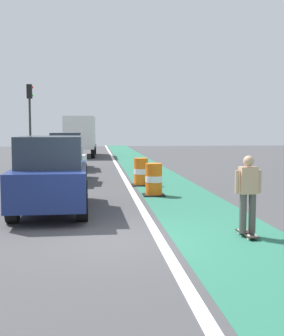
# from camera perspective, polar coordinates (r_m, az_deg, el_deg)

# --- Properties ---
(ground_plane) EXTENTS (100.00, 100.00, 0.00)m
(ground_plane) POSITION_cam_1_polar(r_m,az_deg,el_deg) (9.15, -3.59, -9.04)
(ground_plane) COLOR #424244
(bike_lane_strip) EXTENTS (2.50, 80.00, 0.01)m
(bike_lane_strip) POSITION_cam_1_polar(r_m,az_deg,el_deg) (21.16, 1.58, -0.99)
(bike_lane_strip) COLOR #286B51
(bike_lane_strip) RESTS_ON ground
(lane_divider_stripe) EXTENTS (0.20, 80.00, 0.01)m
(lane_divider_stripe) POSITION_cam_1_polar(r_m,az_deg,el_deg) (21.02, -2.47, -1.03)
(lane_divider_stripe) COLOR silver
(lane_divider_stripe) RESTS_ON ground
(skateboarder_on_lane) EXTENTS (0.57, 0.81, 1.69)m
(skateboarder_on_lane) POSITION_cam_1_polar(r_m,az_deg,el_deg) (9.31, 13.58, -3.20)
(skateboarder_on_lane) COLOR black
(skateboarder_on_lane) RESTS_ON ground
(parked_suv_nearest) EXTENTS (2.00, 4.64, 2.04)m
(parked_suv_nearest) POSITION_cam_1_polar(r_m,az_deg,el_deg) (12.14, -11.63, -0.68)
(parked_suv_nearest) COLOR navy
(parked_suv_nearest) RESTS_ON ground
(parked_sedan_second) EXTENTS (2.10, 4.20, 1.70)m
(parked_sedan_second) POSITION_cam_1_polar(r_m,az_deg,el_deg) (18.99, -10.44, 0.75)
(parked_sedan_second) COLOR silver
(parked_sedan_second) RESTS_ON ground
(parked_suv_third) EXTENTS (2.02, 4.65, 2.04)m
(parked_suv_third) POSITION_cam_1_polar(r_m,az_deg,el_deg) (25.05, -9.80, 2.24)
(parked_suv_third) COLOR #9EA0A5
(parked_suv_third) RESTS_ON ground
(traffic_barrel_front) EXTENTS (0.73, 0.73, 1.09)m
(traffic_barrel_front) POSITION_cam_1_polar(r_m,az_deg,el_deg) (14.76, 1.54, -1.55)
(traffic_barrel_front) COLOR orange
(traffic_barrel_front) RESTS_ON ground
(traffic_barrel_mid) EXTENTS (0.73, 0.73, 1.09)m
(traffic_barrel_mid) POSITION_cam_1_polar(r_m,az_deg,el_deg) (17.42, -0.13, -0.54)
(traffic_barrel_mid) COLOR orange
(traffic_barrel_mid) RESTS_ON ground
(delivery_truck_down_block) EXTENTS (2.47, 7.64, 3.23)m
(delivery_truck_down_block) POSITION_cam_1_polar(r_m,az_deg,el_deg) (36.56, -7.93, 4.39)
(delivery_truck_down_block) COLOR silver
(delivery_truck_down_block) RESTS_ON ground
(traffic_light_corner) EXTENTS (0.41, 0.32, 5.10)m
(traffic_light_corner) POSITION_cam_1_polar(r_m,az_deg,el_deg) (29.34, -14.35, 7.37)
(traffic_light_corner) COLOR #2D2D2D
(traffic_light_corner) RESTS_ON ground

